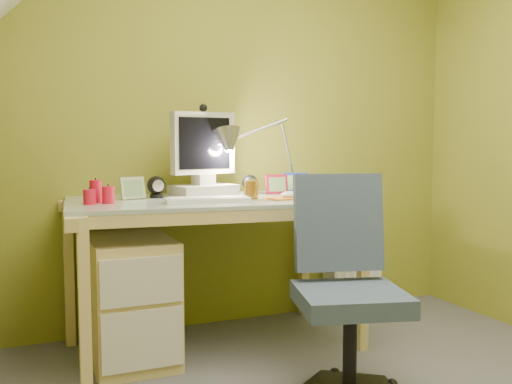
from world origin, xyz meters
name	(u,v)px	position (x,y,z in m)	size (l,w,h in m)	color
wall_back	(217,125)	(0.00, 1.60, 1.20)	(3.20, 0.01, 2.40)	olive
desk	(214,274)	(-0.17, 1.18, 0.40)	(1.50, 0.75, 0.81)	tan
monitor	(203,147)	(-0.17, 1.36, 1.08)	(0.39, 0.23, 0.54)	#BAB4A7
speaker_left	(156,187)	(-0.44, 1.34, 0.86)	(0.10, 0.10, 0.12)	black
speaker_right	(250,185)	(0.10, 1.34, 0.86)	(0.09, 0.09, 0.11)	black
keyboard	(208,200)	(-0.25, 1.04, 0.82)	(0.42, 0.13, 0.02)	silver
mousepad	(290,198)	(0.21, 1.04, 0.81)	(0.26, 0.18, 0.01)	#BB6D1D
mouse	(290,195)	(0.21, 1.04, 0.82)	(0.11, 0.07, 0.04)	white
amber_tumbler	(251,190)	(0.01, 1.10, 0.85)	(0.07, 0.07, 0.09)	#9B6B16
candle_cluster	(97,192)	(-0.77, 1.19, 0.86)	(0.15, 0.13, 0.11)	red
photo_frame_red	(277,184)	(0.25, 1.30, 0.86)	(0.13, 0.02, 0.11)	#B01233
photo_frame_blue	(296,183)	(0.39, 1.34, 0.86)	(0.13, 0.02, 0.11)	#162E9A
photo_frame_green	(133,188)	(-0.57, 1.32, 0.86)	(0.13, 0.02, 0.12)	#A8BA80
desk_lamp	(277,140)	(0.28, 1.36, 1.11)	(0.57, 0.25, 0.61)	#AEADB2
task_chair	(351,297)	(0.16, 0.34, 0.45)	(0.50, 0.50, 0.91)	#39485E
radiator	(352,285)	(0.87, 1.46, 0.18)	(0.36, 0.14, 0.36)	silver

